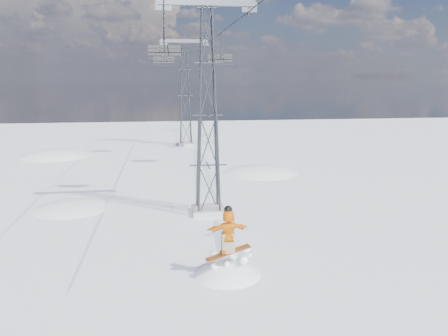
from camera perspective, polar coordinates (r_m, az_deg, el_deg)
The scene contains 9 objects.
ground at distance 17.26m, azimuth -2.05°, elevation -14.02°, with size 120.00×120.00×0.00m, color white.
snow_terrain at distance 40.62m, azimuth -11.95°, elevation -13.34°, with size 39.00×37.00×22.00m.
lift_tower_near at distance 23.66m, azimuth -2.15°, elevation 6.85°, with size 5.20×1.80×11.43m.
lift_tower_far at distance 48.55m, azimuth -5.09°, elevation 9.37°, with size 5.20×1.80×11.43m.
haul_cables at distance 35.19m, azimuth -4.15°, elevation 17.24°, with size 4.46×51.00×0.06m.
snowboarder_jump at distance 18.24m, azimuth 0.41°, elevation -18.29°, with size 4.40×4.40×6.80m.
lift_chair_near at distance 26.38m, azimuth -7.78°, elevation 14.89°, with size 1.89×0.54×2.34m.
lift_chair_mid at distance 35.46m, azimuth -0.46°, elevation 14.11°, with size 1.94×0.56×2.40m.
lift_chair_far at distance 41.18m, azimuth -7.83°, elevation 13.75°, with size 1.89×0.54×2.34m.
Camera 1 is at (-1.50, -15.46, 7.53)m, focal length 35.00 mm.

